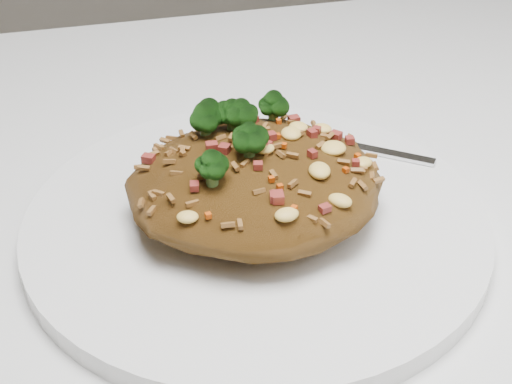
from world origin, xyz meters
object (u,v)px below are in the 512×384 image
at_px(plate, 256,220).
at_px(fried_rice, 255,171).
at_px(fork, 335,143).
at_px(dining_table, 348,315).

height_order(plate, fried_rice, fried_rice).
bearing_deg(fried_rice, fork, 39.38).
xyz_separation_m(dining_table, plate, (-0.07, 0.00, 0.10)).
bearing_deg(plate, dining_table, -2.53).
bearing_deg(fork, dining_table, -58.99).
bearing_deg(plate, fried_rice, 106.69).
distance_m(plate, fork, 0.10).
relative_size(dining_table, fork, 8.76).
height_order(plate, fork, fork).
xyz_separation_m(dining_table, fried_rice, (-0.07, 0.00, 0.13)).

